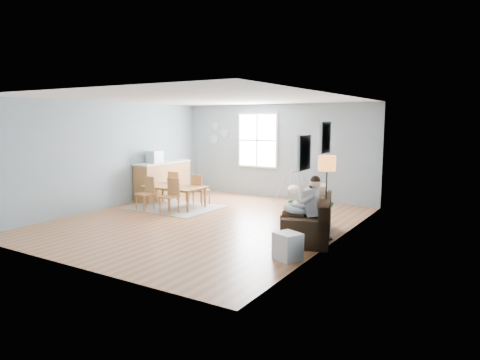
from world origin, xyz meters
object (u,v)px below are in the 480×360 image
Objects in this scene: toddler at (309,201)px; monitor at (154,157)px; sofa at (311,223)px; dining_table at (174,197)px; counter at (163,180)px; storage_cube at (287,246)px; chair_ne at (199,188)px; chair_sw at (147,191)px; baby_swing at (294,188)px; floor_lamp at (327,170)px; father at (304,206)px; chair_se at (171,194)px; chair_nw at (176,185)px.

monitor is at bearing 167.38° from toddler.
dining_table is at bearing 169.03° from sofa.
counter is (-5.20, 1.64, 0.26)m from sofa.
storage_cube is at bearing -30.05° from counter.
chair_ne is 1.68m from monitor.
chair_sw is 0.94× the size of baby_swing.
floor_lamp reaches higher than sofa.
sofa is 1.68× the size of father.
sofa is 3.72m from chair_se.
sofa is at bearing 175.09° from floor_lamp.
floor_lamp reaches higher than chair_se.
monitor is at bearing -152.41° from baby_swing.
chair_ne is at bearing 155.79° from father.
chair_ne is 0.94× the size of baby_swing.
floor_lamp reaches higher than monitor.
storage_cube is at bearing -31.21° from chair_nw.
floor_lamp reaches higher than toddler.
sofa reaches higher than dining_table.
toddler is 0.50× the size of floor_lamp.
chair_nw is (-4.37, 1.21, -0.18)m from toddler.
sofa is 3.93m from chair_ne.
dining_table is at bearing -24.23° from monitor.
floor_lamp reaches higher than dining_table.
father reaches higher than chair_se.
monitor is at bearing -173.57° from chair_nw.
baby_swing reaches higher than chair_nw.
counter is at bearing -157.41° from baby_swing.
monitor reaches higher than dining_table.
chair_se reaches higher than dining_table.
floor_lamp reaches higher than chair_ne.
floor_lamp is 4.89m from chair_sw.
chair_se is (-3.59, 0.08, -0.18)m from toddler.
toddler reaches higher than chair_ne.
chair_nw is at bearing 148.79° from storage_cube.
chair_ne reaches higher than sofa.
toddler is 4.54m from chair_nw.
chair_se is at bearing -1.01° from chair_sw.
toddler is 0.80m from floor_lamp.
counter reaches higher than chair_ne.
monitor is (-1.50, -0.06, 0.77)m from chair_ne.
dining_table is at bearing -126.84° from chair_ne.
chair_sw is (-4.70, 1.72, 0.24)m from storage_cube.
chair_nw is (-0.39, 0.56, 0.20)m from dining_table.
dining_table is at bearing -37.57° from counter.
sofa is at bearing 97.29° from storage_cube.
storage_cube is 6.13m from monitor.
counter reaches higher than sofa.
monitor is at bearing 166.11° from sofa.
storage_cube is 5.48m from chair_nw.
floor_lamp is 1.01× the size of dining_table.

